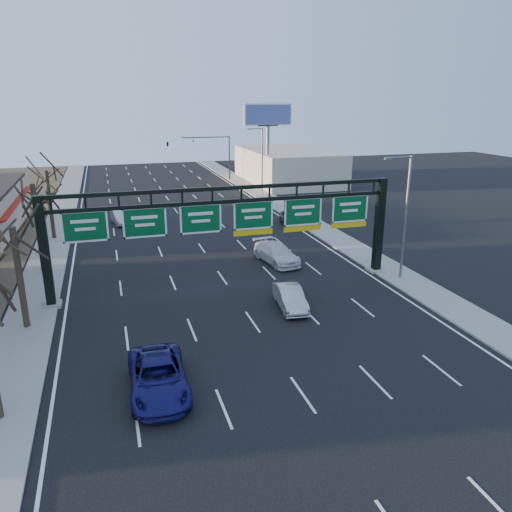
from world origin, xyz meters
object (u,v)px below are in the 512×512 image
object	(u,v)px
sign_gantry	(230,223)
car_blue_suv	(158,377)
car_silver_sedan	(290,298)
car_white_wagon	(277,253)

from	to	relation	value
sign_gantry	car_blue_suv	size ratio (longest dim) A/B	4.44
sign_gantry	car_silver_sedan	size ratio (longest dim) A/B	5.85
car_blue_suv	sign_gantry	bearing A→B (deg)	63.43
sign_gantry	car_silver_sedan	bearing A→B (deg)	-60.06
car_white_wagon	sign_gantry	bearing A→B (deg)	-148.53
car_blue_suv	car_white_wagon	distance (m)	19.68
sign_gantry	car_white_wagon	world-z (taller)	sign_gantry
sign_gantry	car_silver_sedan	xyz separation A→B (m)	(2.71, -4.71, -3.94)
car_silver_sedan	sign_gantry	bearing A→B (deg)	126.14
car_blue_suv	car_white_wagon	world-z (taller)	car_blue_suv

